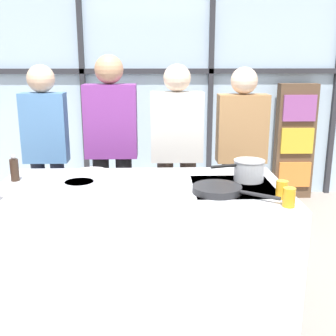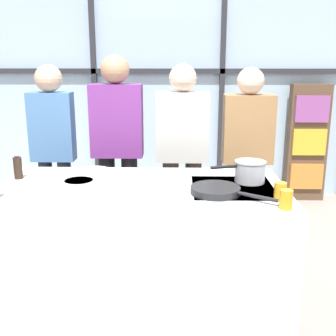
# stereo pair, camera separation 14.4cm
# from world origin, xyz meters

# --- Properties ---
(ground_plane) EXTENTS (18.00, 18.00, 0.00)m
(ground_plane) POSITION_xyz_m (0.00, 0.00, 0.00)
(ground_plane) COLOR gray
(back_window_wall) EXTENTS (6.40, 0.10, 2.80)m
(back_window_wall) POSITION_xyz_m (0.00, 2.59, 1.40)
(back_window_wall) COLOR silver
(back_window_wall) RESTS_ON ground_plane
(bookshelf) EXTENTS (0.46, 0.19, 1.40)m
(bookshelf) POSITION_xyz_m (1.80, 2.41, 0.70)
(bookshelf) COLOR brown
(bookshelf) RESTS_ON ground_plane
(demo_island) EXTENTS (1.88, 0.98, 0.89)m
(demo_island) POSITION_xyz_m (0.00, -0.00, 0.45)
(demo_island) COLOR silver
(demo_island) RESTS_ON ground_plane
(spectator_far_left) EXTENTS (0.37, 0.23, 1.65)m
(spectator_far_left) POSITION_xyz_m (-0.85, 0.99, 0.96)
(spectator_far_left) COLOR #232838
(spectator_far_left) RESTS_ON ground_plane
(spectator_center_left) EXTENTS (0.44, 0.24, 1.73)m
(spectator_center_left) POSITION_xyz_m (-0.28, 0.99, 0.98)
(spectator_center_left) COLOR black
(spectator_center_left) RESTS_ON ground_plane
(spectator_center_right) EXTENTS (0.45, 0.23, 1.65)m
(spectator_center_right) POSITION_xyz_m (0.28, 0.99, 0.93)
(spectator_center_right) COLOR #47382D
(spectator_center_right) RESTS_ON ground_plane
(spectator_far_right) EXTENTS (0.43, 0.23, 1.63)m
(spectator_far_right) POSITION_xyz_m (0.85, 0.99, 0.92)
(spectator_far_right) COLOR black
(spectator_far_right) RESTS_ON ground_plane
(frying_pan) EXTENTS (0.49, 0.38, 0.04)m
(frying_pan) POSITION_xyz_m (0.48, -0.13, 0.92)
(frying_pan) COLOR #232326
(frying_pan) RESTS_ON demo_island
(saucepan) EXTENTS (0.37, 0.21, 0.14)m
(saucepan) POSITION_xyz_m (0.73, 0.12, 0.97)
(saucepan) COLOR silver
(saucepan) RESTS_ON demo_island
(white_plate) EXTENTS (0.23, 0.23, 0.01)m
(white_plate) POSITION_xyz_m (-0.37, 0.36, 0.90)
(white_plate) COLOR white
(white_plate) RESTS_ON demo_island
(mixing_bowl) EXTENTS (0.22, 0.22, 0.06)m
(mixing_bowl) POSITION_xyz_m (-0.38, -0.06, 0.93)
(mixing_bowl) COLOR silver
(mixing_bowl) RESTS_ON demo_island
(pepper_grinder) EXTENTS (0.06, 0.06, 0.18)m
(pepper_grinder) POSITION_xyz_m (-0.85, 0.17, 0.97)
(pepper_grinder) COLOR #332319
(pepper_grinder) RESTS_ON demo_island
(juice_glass_near) EXTENTS (0.07, 0.07, 0.11)m
(juice_glass_near) POSITION_xyz_m (0.84, -0.39, 0.95)
(juice_glass_near) COLOR orange
(juice_glass_near) RESTS_ON demo_island
(juice_glass_far) EXTENTS (0.07, 0.07, 0.11)m
(juice_glass_far) POSITION_xyz_m (0.84, -0.25, 0.95)
(juice_glass_far) COLOR orange
(juice_glass_far) RESTS_ON demo_island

